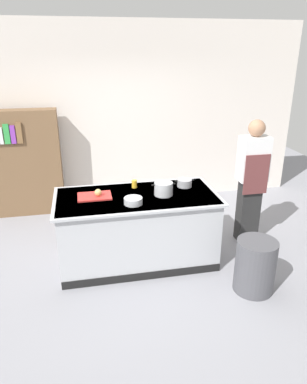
{
  "coord_description": "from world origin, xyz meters",
  "views": [
    {
      "loc": [
        -0.61,
        -3.97,
        2.56
      ],
      "look_at": [
        0.25,
        0.2,
        0.85
      ],
      "focal_mm": 33.55,
      "sensor_mm": 36.0,
      "label": 1
    }
  ],
  "objects_px": {
    "stock_pot": "(163,189)",
    "person_chef": "(251,179)",
    "trash_bin": "(255,266)",
    "bookshelf": "(26,163)",
    "mixing_bowl": "(133,201)",
    "juice_cup": "(134,184)",
    "onion": "(98,192)",
    "sauce_pan": "(184,183)"
  },
  "relations": [
    {
      "from": "bookshelf",
      "to": "mixing_bowl",
      "type": "bearing_deg",
      "value": -54.95
    },
    {
      "from": "stock_pot",
      "to": "person_chef",
      "type": "height_order",
      "value": "person_chef"
    },
    {
      "from": "mixing_bowl",
      "to": "trash_bin",
      "type": "height_order",
      "value": "mixing_bowl"
    },
    {
      "from": "stock_pot",
      "to": "sauce_pan",
      "type": "relative_size",
      "value": 1.14
    },
    {
      "from": "stock_pot",
      "to": "bookshelf",
      "type": "relative_size",
      "value": 0.17
    },
    {
      "from": "mixing_bowl",
      "to": "trash_bin",
      "type": "bearing_deg",
      "value": -26.77
    },
    {
      "from": "juice_cup",
      "to": "person_chef",
      "type": "xyz_separation_m",
      "value": [
        1.59,
        -0.05,
        -0.04
      ]
    },
    {
      "from": "stock_pot",
      "to": "juice_cup",
      "type": "relative_size",
      "value": 2.9
    },
    {
      "from": "sauce_pan",
      "to": "trash_bin",
      "type": "bearing_deg",
      "value": -63.47
    },
    {
      "from": "stock_pot",
      "to": "person_chef",
      "type": "relative_size",
      "value": 0.17
    },
    {
      "from": "onion",
      "to": "bookshelf",
      "type": "height_order",
      "value": "bookshelf"
    },
    {
      "from": "person_chef",
      "to": "sauce_pan",
      "type": "bearing_deg",
      "value": 109.87
    },
    {
      "from": "sauce_pan",
      "to": "mixing_bowl",
      "type": "distance_m",
      "value": 0.85
    },
    {
      "from": "mixing_bowl",
      "to": "bookshelf",
      "type": "relative_size",
      "value": 0.13
    },
    {
      "from": "sauce_pan",
      "to": "mixing_bowl",
      "type": "height_order",
      "value": "sauce_pan"
    },
    {
      "from": "sauce_pan",
      "to": "bookshelf",
      "type": "height_order",
      "value": "bookshelf"
    },
    {
      "from": "stock_pot",
      "to": "juice_cup",
      "type": "height_order",
      "value": "stock_pot"
    },
    {
      "from": "stock_pot",
      "to": "bookshelf",
      "type": "height_order",
      "value": "bookshelf"
    },
    {
      "from": "trash_bin",
      "to": "person_chef",
      "type": "relative_size",
      "value": 0.36
    },
    {
      "from": "juice_cup",
      "to": "bookshelf",
      "type": "xyz_separation_m",
      "value": [
        -1.52,
        1.52,
        -0.1
      ]
    },
    {
      "from": "stock_pot",
      "to": "person_chef",
      "type": "distance_m",
      "value": 1.32
    },
    {
      "from": "onion",
      "to": "trash_bin",
      "type": "relative_size",
      "value": 0.14
    },
    {
      "from": "mixing_bowl",
      "to": "bookshelf",
      "type": "bearing_deg",
      "value": 125.05
    },
    {
      "from": "trash_bin",
      "to": "bookshelf",
      "type": "distance_m",
      "value": 3.83
    },
    {
      "from": "onion",
      "to": "stock_pot",
      "type": "distance_m",
      "value": 0.79
    },
    {
      "from": "sauce_pan",
      "to": "mixing_bowl",
      "type": "xyz_separation_m",
      "value": [
        -0.73,
        -0.42,
        -0.01
      ]
    },
    {
      "from": "bookshelf",
      "to": "onion",
      "type": "bearing_deg",
      "value": -59.2
    },
    {
      "from": "mixing_bowl",
      "to": "juice_cup",
      "type": "bearing_deg",
      "value": 79.72
    },
    {
      "from": "onion",
      "to": "trash_bin",
      "type": "height_order",
      "value": "onion"
    },
    {
      "from": "stock_pot",
      "to": "trash_bin",
      "type": "height_order",
      "value": "stock_pot"
    },
    {
      "from": "juice_cup",
      "to": "bookshelf",
      "type": "distance_m",
      "value": 2.15
    },
    {
      "from": "onion",
      "to": "mixing_bowl",
      "type": "height_order",
      "value": "onion"
    },
    {
      "from": "bookshelf",
      "to": "sauce_pan",
      "type": "bearing_deg",
      "value": -36.69
    },
    {
      "from": "juice_cup",
      "to": "person_chef",
      "type": "distance_m",
      "value": 1.59
    },
    {
      "from": "onion",
      "to": "juice_cup",
      "type": "relative_size",
      "value": 0.85
    },
    {
      "from": "onion",
      "to": "bookshelf",
      "type": "xyz_separation_m",
      "value": [
        -1.05,
        1.76,
        -0.11
      ]
    },
    {
      "from": "onion",
      "to": "person_chef",
      "type": "relative_size",
      "value": 0.05
    },
    {
      "from": "stock_pot",
      "to": "juice_cup",
      "type": "xyz_separation_m",
      "value": [
        -0.31,
        0.32,
        -0.03
      ]
    },
    {
      "from": "bookshelf",
      "to": "trash_bin",
      "type": "bearing_deg",
      "value": -44.8
    },
    {
      "from": "bookshelf",
      "to": "juice_cup",
      "type": "bearing_deg",
      "value": -45.02
    },
    {
      "from": "stock_pot",
      "to": "sauce_pan",
      "type": "xyz_separation_m",
      "value": [
        0.33,
        0.23,
        -0.03
      ]
    },
    {
      "from": "juice_cup",
      "to": "trash_bin",
      "type": "xyz_separation_m",
      "value": [
        1.17,
        -1.15,
        -0.64
      ]
    }
  ]
}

